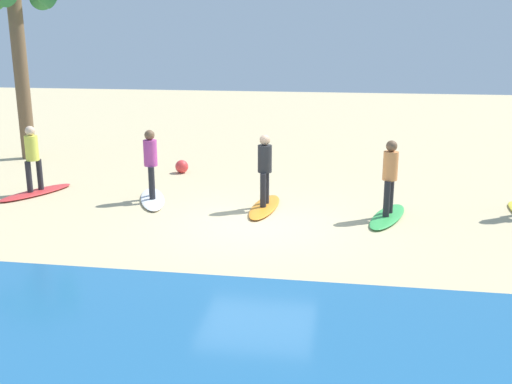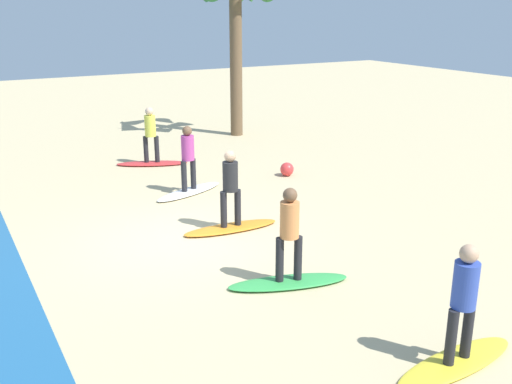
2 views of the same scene
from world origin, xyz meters
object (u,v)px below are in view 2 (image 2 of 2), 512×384
Objects in this scene: surfer_red at (150,131)px; beach_ball at (287,169)px; surfer_green at (289,228)px; surfboard_green at (288,282)px; surfboard_white at (189,191)px; surfboard_yellow at (456,362)px; surfer_orange at (230,183)px; surfer_white at (188,154)px; surfer_yellow at (464,295)px; surfboard_orange at (231,228)px; surfboard_red at (152,163)px.

surfer_red is 4.33× the size of beach_ball.
surfboard_green is at bearing 90.00° from surfer_green.
surfboard_green and surfboard_white have the same top height.
surfboard_yellow is at bearing 69.80° from surfboard_white.
surfboard_green is (3.08, 0.67, 0.00)m from surfboard_yellow.
surfer_orange is at bearing 64.20° from surfboard_white.
surfer_green and surfer_white have the same top height.
surfer_yellow is at bearing 119.14° from surfboard_green.
surfer_orange is (0.00, 0.00, 0.99)m from surfboard_orange.
surfer_green is 2.79m from surfer_orange.
surfboard_red is 0.99m from surfer_red.
surfboard_red is (5.89, -0.36, 0.00)m from surfboard_orange.
surfboard_orange is (2.77, -0.31, -0.99)m from surfer_green.
beach_ball is (0.13, -3.01, 0.14)m from surfboard_white.
surfer_orange is 2.79m from surfer_white.
surfboard_orange is 1.28× the size of surfer_white.
surfer_green is at bearing 147.95° from beach_ball.
surfer_yellow is 3.31m from surfboard_green.
surfer_red reaches higher than surfboard_yellow.
surfer_yellow is 4.33× the size of beach_ball.
surfer_red is at bearing -4.47° from surfer_green.
surfer_red reaches higher than beach_ball.
surfboard_yellow is at bearing 119.14° from surfboard_green.
surfer_yellow is at bearing -179.18° from surfer_white.
surfer_green reaches higher than surfboard_white.
surfer_green is at bearing 173.55° from surfer_orange.
surfer_red is (5.89, -0.36, 0.99)m from surfboard_orange.
surfer_orange and surfer_red have the same top height.
surfer_yellow is at bearing 97.59° from surfboard_orange.
surfer_orange is at bearing 110.48° from surfboard_red.
surfboard_orange is 2.79m from surfboard_white.
surfer_red is at bearing 44.01° from beach_ball.
surfboard_green is at bearing 12.23° from surfer_yellow.
beach_ball is at bearing -87.60° from surfer_white.
surfboard_white is at bearing -5.61° from surfer_green.
surfboard_green is 1.28× the size of surfer_orange.
surfboard_green and surfboard_red have the same top height.
surfer_red is at bearing -0.04° from surfer_yellow.
surfboard_green is at bearing 173.55° from surfer_orange.
surfboard_orange is (2.77, -0.31, 0.00)m from surfboard_green.
surfer_green is 1.00× the size of surfer_white.
surfer_yellow reaches higher than surfboard_green.
surfboard_orange is 1.00× the size of surfboard_red.
surfboard_yellow is at bearing 97.59° from surfboard_orange.
surfboard_yellow and surfboard_orange have the same top height.
surfer_orange is 4.44m from beach_ball.
surfboard_white is (8.64, 0.12, 0.00)m from surfboard_yellow.
surfboard_yellow is at bearing 179.96° from surfer_red.
surfboard_yellow is 1.00× the size of surfboard_white.
surfboard_yellow and surfboard_white have the same top height.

